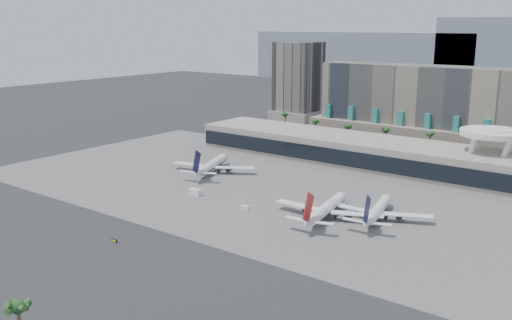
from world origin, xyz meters
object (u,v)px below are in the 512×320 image
Objects in this scene: airliner_centre at (326,209)px; service_vehicle_a at (195,192)px; taxiway_sign at (114,241)px; service_vehicle_b at (245,208)px; airliner_left at (212,165)px; airliner_right at (378,210)px.

service_vehicle_a is (-53.54, -7.03, -2.24)m from airliner_centre.
airliner_centre is at bearing 55.16° from taxiway_sign.
taxiway_sign is (-12.29, -47.69, -0.27)m from service_vehicle_b.
service_vehicle_b is (43.67, -31.71, -2.67)m from airliner_left.
airliner_centre is (70.95, -22.07, -0.02)m from airliner_left.
airliner_centre reaches higher than airliner_right.
airliner_right is 11.90× the size of service_vehicle_b.
airliner_left reaches higher than taxiway_sign.
airliner_left is at bearing 134.63° from service_vehicle_b.
airliner_right is at bearing 10.99° from service_vehicle_a.
airliner_centre is at bearing -159.33° from airliner_right.
airliner_right is at bearing -28.84° from airliner_left.
airliner_left reaches higher than service_vehicle_b.
service_vehicle_b is (26.26, -2.60, -0.41)m from service_vehicle_a.
taxiway_sign is (13.97, -50.29, -0.68)m from service_vehicle_a.
service_vehicle_b is (-27.27, -9.63, -2.65)m from airliner_centre.
airliner_left is 54.03m from service_vehicle_b.
service_vehicle_a is at bearing -179.18° from airliner_right.
service_vehicle_a is at bearing 164.95° from service_vehicle_b.
service_vehicle_a is 52.20m from taxiway_sign.
service_vehicle_a is at bearing 105.30° from taxiway_sign.
airliner_left is 85.43m from taxiway_sign.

